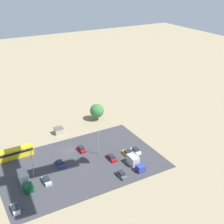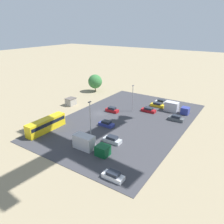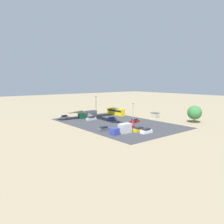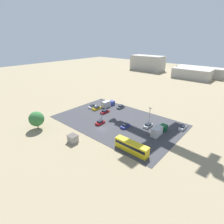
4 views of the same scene
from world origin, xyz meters
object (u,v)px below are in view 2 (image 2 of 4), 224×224
(parked_car_2, at_px, (176,118))
(parked_car_4, at_px, (113,176))
(bus, at_px, (46,124))
(parked_car_1, at_px, (112,140))
(parked_car_3, at_px, (106,124))
(parked_truck_0, at_px, (89,144))
(parked_car_6, at_px, (161,102))
(parked_car_7, at_px, (112,110))
(parked_car_5, at_px, (148,110))
(parked_car_0, at_px, (157,105))
(parked_truck_1, at_px, (175,108))
(shed_building, at_px, (71,102))

(parked_car_2, distance_m, parked_car_4, 31.92)
(bus, xyz_separation_m, parked_car_2, (-25.33, 26.51, -1.14))
(parked_car_1, relative_size, parked_car_3, 1.04)
(parked_car_3, bearing_deg, parked_truck_0, 17.76)
(parked_car_1, height_order, parked_car_4, parked_car_1)
(parked_car_6, bearing_deg, parked_car_1, 0.90)
(parked_car_7, bearing_deg, bus, 161.21)
(parked_car_3, relative_size, parked_car_5, 0.92)
(parked_car_2, distance_m, parked_truck_0, 28.80)
(parked_car_1, height_order, parked_car_6, parked_car_6)
(parked_car_3, relative_size, parked_car_7, 1.01)
(parked_car_0, distance_m, parked_truck_0, 34.65)
(parked_car_4, xyz_separation_m, parked_truck_1, (-38.51, -1.40, 0.79))
(parked_car_4, bearing_deg, parked_car_7, 33.80)
(parked_car_3, bearing_deg, parked_car_5, 162.01)
(shed_building, height_order, parked_car_2, shed_building)
(parked_truck_1, bearing_deg, parked_car_0, -101.80)
(shed_building, relative_size, parked_car_4, 0.81)
(parked_car_2, xyz_separation_m, parked_truck_1, (-6.61, -2.54, 0.73))
(parked_car_3, bearing_deg, parked_car_1, 43.61)
(parked_car_4, bearing_deg, parked_truck_0, 61.74)
(parked_car_2, bearing_deg, parked_truck_0, -22.43)
(parked_car_2, height_order, parked_car_6, parked_car_2)
(parked_truck_0, relative_size, parked_truck_1, 1.17)
(parked_car_2, bearing_deg, parked_car_0, -131.16)
(parked_car_2, relative_size, parked_truck_1, 0.58)
(parked_car_0, height_order, parked_car_4, parked_car_4)
(parked_car_6, bearing_deg, parked_car_4, 10.50)
(parked_car_0, relative_size, parked_truck_0, 0.53)
(parked_car_3, relative_size, parked_car_6, 1.03)
(bus, xyz_separation_m, parked_car_1, (-4.48, 17.88, -1.17))
(shed_building, xyz_separation_m, parked_car_4, (24.94, 33.99, -0.57))
(parked_car_2, relative_size, parked_car_7, 1.05)
(parked_car_3, xyz_separation_m, parked_truck_0, (12.39, 3.97, 0.84))
(parked_truck_1, bearing_deg, bus, -36.89)
(parked_car_4, bearing_deg, parked_car_1, 34.15)
(parked_car_6, height_order, parked_car_7, parked_car_6)
(parked_car_1, xyz_separation_m, parked_car_7, (-16.29, -10.81, 0.02))
(parked_car_0, bearing_deg, shed_building, -60.10)
(shed_building, distance_m, parked_car_7, 15.88)
(parked_car_4, distance_m, parked_truck_0, 11.21)
(parked_truck_1, bearing_deg, parked_car_1, -12.51)
(parked_car_2, xyz_separation_m, parked_car_3, (14.22, -14.95, -0.05))
(parked_car_5, relative_size, parked_car_7, 1.10)
(parked_car_2, relative_size, parked_car_5, 0.96)
(parked_car_0, relative_size, parked_truck_1, 0.62)
(parked_car_0, bearing_deg, parked_car_6, -179.92)
(parked_car_2, bearing_deg, parked_car_1, -22.50)
(parked_car_0, height_order, parked_car_2, parked_car_2)
(parked_car_4, height_order, parked_truck_1, parked_truck_1)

